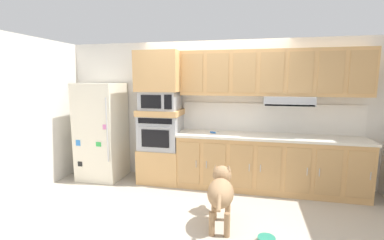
{
  "coord_description": "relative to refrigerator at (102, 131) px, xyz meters",
  "views": [
    {
      "loc": [
        0.68,
        -3.74,
        1.82
      ],
      "look_at": [
        -0.25,
        0.38,
        1.19
      ],
      "focal_mm": 25.23,
      "sensor_mm": 36.0,
      "label": 1
    }
  ],
  "objects": [
    {
      "name": "ground_plane",
      "position": [
        2.03,
        -0.68,
        -0.88
      ],
      "size": [
        9.6,
        9.6,
        0.0
      ],
      "primitive_type": "plane",
      "color": "#B2A899"
    },
    {
      "name": "back_kitchen_wall",
      "position": [
        2.03,
        0.43,
        0.37
      ],
      "size": [
        6.2,
        0.12,
        2.5
      ],
      "primitive_type": "cube",
      "color": "silver",
      "rests_on": "ground"
    },
    {
      "name": "side_panel_left",
      "position": [
        -0.77,
        -0.68,
        0.37
      ],
      "size": [
        0.12,
        7.1,
        2.5
      ],
      "primitive_type": "cube",
      "color": "silver",
      "rests_on": "ground"
    },
    {
      "name": "refrigerator",
      "position": [
        0.0,
        0.0,
        0.0
      ],
      "size": [
        0.76,
        0.73,
        1.76
      ],
      "color": "silver",
      "rests_on": "ground"
    },
    {
      "name": "oven_base_cabinet",
      "position": [
        1.13,
        0.07,
        -0.58
      ],
      "size": [
        0.74,
        0.62,
        0.6
      ],
      "primitive_type": "cube",
      "color": "tan",
      "rests_on": "ground"
    },
    {
      "name": "built_in_oven",
      "position": [
        1.13,
        0.07,
        0.02
      ],
      "size": [
        0.7,
        0.62,
        0.6
      ],
      "color": "#A8AAAF",
      "rests_on": "oven_base_cabinet"
    },
    {
      "name": "appliance_mid_shelf",
      "position": [
        1.13,
        0.07,
        0.37
      ],
      "size": [
        0.74,
        0.62,
        0.1
      ],
      "primitive_type": "cube",
      "color": "tan",
      "rests_on": "built_in_oven"
    },
    {
      "name": "microwave",
      "position": [
        1.13,
        0.07,
        0.58
      ],
      "size": [
        0.64,
        0.54,
        0.32
      ],
      "color": "#A8AAAF",
      "rests_on": "appliance_mid_shelf"
    },
    {
      "name": "appliance_upper_cabinet",
      "position": [
        1.13,
        0.07,
        1.08
      ],
      "size": [
        0.74,
        0.62,
        0.68
      ],
      "primitive_type": "cube",
      "color": "tan",
      "rests_on": "microwave"
    },
    {
      "name": "lower_cabinet_run",
      "position": [
        2.99,
        0.07,
        -0.44
      ],
      "size": [
        2.98,
        0.63,
        0.88
      ],
      "color": "tan",
      "rests_on": "ground"
    },
    {
      "name": "countertop_slab",
      "position": [
        2.99,
        0.07,
        0.02
      ],
      "size": [
        3.02,
        0.64,
        0.04
      ],
      "primitive_type": "cube",
      "color": "silver",
      "rests_on": "lower_cabinet_run"
    },
    {
      "name": "backsplash_panel",
      "position": [
        2.99,
        0.36,
        0.29
      ],
      "size": [
        3.02,
        0.02,
        0.5
      ],
      "primitive_type": "cube",
      "color": "white",
      "rests_on": "countertop_slab"
    },
    {
      "name": "upper_cabinet_with_hood",
      "position": [
        3.01,
        0.19,
        1.02
      ],
      "size": [
        2.98,
        0.48,
        0.88
      ],
      "color": "tan",
      "rests_on": "backsplash_panel"
    },
    {
      "name": "screwdriver",
      "position": [
        2.07,
        0.07,
        0.05
      ],
      "size": [
        0.15,
        0.16,
        0.03
      ],
      "color": "blue",
      "rests_on": "countertop_slab"
    },
    {
      "name": "dog",
      "position": [
        2.36,
        -1.2,
        -0.43
      ],
      "size": [
        0.36,
        1.03,
        0.69
      ],
      "rotation": [
        0.0,
        0.0,
        1.64
      ],
      "color": "#997551",
      "rests_on": "ground"
    },
    {
      "name": "dog_food_bowl",
      "position": [
        2.92,
        -1.49,
        -0.85
      ],
      "size": [
        0.2,
        0.2,
        0.06
      ],
      "color": "#267F66",
      "rests_on": "ground"
    }
  ]
}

